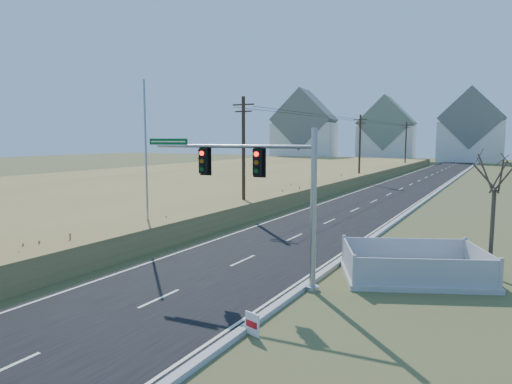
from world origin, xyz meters
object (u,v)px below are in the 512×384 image
object	(u,v)px
flagpole	(147,178)
bare_tree	(496,170)
traffic_signal_mast	(270,188)
fence_enclosure	(413,272)
open_sign	(252,324)

from	to	relation	value
flagpole	bare_tree	bearing A→B (deg)	6.75
traffic_signal_mast	fence_enclosure	size ratio (longest dim) A/B	1.14
fence_enclosure	open_sign	size ratio (longest dim) A/B	9.92
flagpole	traffic_signal_mast	bearing A→B (deg)	-19.66
flagpole	open_sign	bearing A→B (deg)	-35.08
fence_enclosure	flagpole	distance (m)	15.04
bare_tree	open_sign	bearing A→B (deg)	-120.48
fence_enclosure	bare_tree	world-z (taller)	bare_tree
traffic_signal_mast	fence_enclosure	bearing A→B (deg)	32.72
traffic_signal_mast	bare_tree	world-z (taller)	traffic_signal_mast
traffic_signal_mast	flagpole	xyz separation A→B (m)	(-9.68, 3.46, -0.30)
traffic_signal_mast	flagpole	size ratio (longest dim) A/B	0.86
fence_enclosure	open_sign	xyz separation A→B (m)	(-3.15, -8.36, 0.10)
fence_enclosure	open_sign	world-z (taller)	fence_enclosure
traffic_signal_mast	flagpole	world-z (taller)	flagpole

